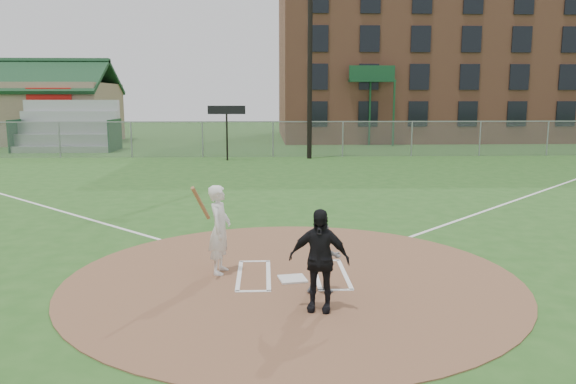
{
  "coord_description": "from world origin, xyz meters",
  "views": [
    {
      "loc": [
        -0.52,
        -10.05,
        3.32
      ],
      "look_at": [
        0.0,
        2.0,
        1.3
      ],
      "focal_mm": 35.0,
      "sensor_mm": 36.0,
      "label": 1
    }
  ],
  "objects_px": {
    "umpire": "(319,260)",
    "batter_at_plate": "(220,229)",
    "home_plate": "(292,279)",
    "catcher": "(324,259)"
  },
  "relations": [
    {
      "from": "umpire",
      "to": "batter_at_plate",
      "type": "xyz_separation_m",
      "value": [
        -1.7,
        1.98,
        0.04
      ]
    },
    {
      "from": "home_plate",
      "to": "umpire",
      "type": "height_order",
      "value": "umpire"
    },
    {
      "from": "catcher",
      "to": "batter_at_plate",
      "type": "relative_size",
      "value": 0.68
    },
    {
      "from": "home_plate",
      "to": "catcher",
      "type": "distance_m",
      "value": 1.05
    },
    {
      "from": "home_plate",
      "to": "batter_at_plate",
      "type": "relative_size",
      "value": 0.27
    },
    {
      "from": "catcher",
      "to": "batter_at_plate",
      "type": "height_order",
      "value": "batter_at_plate"
    },
    {
      "from": "umpire",
      "to": "home_plate",
      "type": "bearing_deg",
      "value": 116.68
    },
    {
      "from": "home_plate",
      "to": "umpire",
      "type": "xyz_separation_m",
      "value": [
        0.34,
        -1.49,
        0.8
      ]
    },
    {
      "from": "catcher",
      "to": "umpire",
      "type": "relative_size",
      "value": 0.74
    },
    {
      "from": "umpire",
      "to": "batter_at_plate",
      "type": "distance_m",
      "value": 2.61
    }
  ]
}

